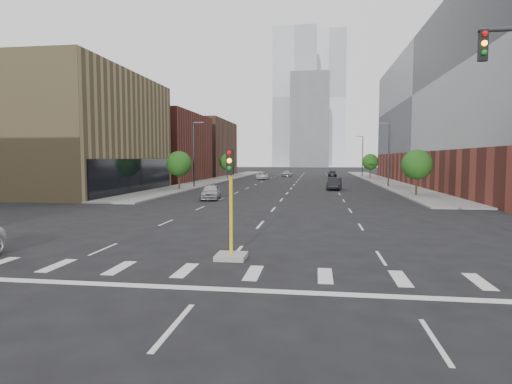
% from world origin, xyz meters
% --- Properties ---
extents(ground, '(400.00, 400.00, 0.00)m').
position_xyz_m(ground, '(0.00, 0.00, 0.00)').
color(ground, black).
rests_on(ground, ground).
extents(sidewalk_left_far, '(5.00, 92.00, 0.15)m').
position_xyz_m(sidewalk_left_far, '(-15.00, 74.00, 0.07)').
color(sidewalk_left_far, gray).
rests_on(sidewalk_left_far, ground).
extents(sidewalk_right_far, '(5.00, 92.00, 0.15)m').
position_xyz_m(sidewalk_right_far, '(15.00, 74.00, 0.07)').
color(sidewalk_right_far, gray).
rests_on(sidewalk_right_far, ground).
extents(building_left_mid, '(20.00, 24.00, 14.00)m').
position_xyz_m(building_left_mid, '(-27.50, 40.00, 7.00)').
color(building_left_mid, '#917C52').
rests_on(building_left_mid, ground).
extents(building_left_far_a, '(20.00, 22.00, 12.00)m').
position_xyz_m(building_left_far_a, '(-27.50, 66.00, 6.00)').
color(building_left_far_a, brown).
rests_on(building_left_far_a, ground).
extents(building_left_far_b, '(20.00, 24.00, 13.00)m').
position_xyz_m(building_left_far_b, '(-27.50, 92.00, 6.50)').
color(building_left_far_b, brown).
rests_on(building_left_far_b, ground).
extents(building_right_main, '(24.00, 70.00, 22.00)m').
position_xyz_m(building_right_main, '(29.50, 60.00, 11.00)').
color(building_right_main, brown).
rests_on(building_right_main, ground).
extents(tower_left, '(22.00, 22.00, 70.00)m').
position_xyz_m(tower_left, '(-8.00, 220.00, 35.00)').
color(tower_left, '#B2B7BC').
rests_on(tower_left, ground).
extents(tower_right, '(20.00, 20.00, 80.00)m').
position_xyz_m(tower_right, '(10.00, 260.00, 40.00)').
color(tower_right, '#B2B7BC').
rests_on(tower_right, ground).
extents(tower_mid, '(18.00, 18.00, 44.00)m').
position_xyz_m(tower_mid, '(0.00, 200.00, 22.00)').
color(tower_mid, slate).
rests_on(tower_mid, ground).
extents(median_traffic_signal, '(1.20, 1.20, 4.40)m').
position_xyz_m(median_traffic_signal, '(0.00, 8.97, 0.97)').
color(median_traffic_signal, '#999993').
rests_on(median_traffic_signal, ground).
extents(streetlight_right_a, '(1.60, 0.22, 9.07)m').
position_xyz_m(streetlight_right_a, '(13.41, 55.00, 5.01)').
color(streetlight_right_a, '#2D2D30').
rests_on(streetlight_right_a, ground).
extents(streetlight_right_b, '(1.60, 0.22, 9.07)m').
position_xyz_m(streetlight_right_b, '(13.41, 90.00, 5.01)').
color(streetlight_right_b, '#2D2D30').
rests_on(streetlight_right_b, ground).
extents(streetlight_left, '(1.60, 0.22, 9.07)m').
position_xyz_m(streetlight_left, '(-13.41, 50.00, 5.01)').
color(streetlight_left, '#2D2D30').
rests_on(streetlight_left, ground).
extents(tree_left_near, '(3.20, 3.20, 4.85)m').
position_xyz_m(tree_left_near, '(-14.00, 45.00, 3.39)').
color(tree_left_near, '#382619').
rests_on(tree_left_near, ground).
extents(tree_left_far, '(3.20, 3.20, 4.85)m').
position_xyz_m(tree_left_far, '(-14.00, 75.00, 3.39)').
color(tree_left_far, '#382619').
rests_on(tree_left_far, ground).
extents(tree_right_near, '(3.20, 3.20, 4.85)m').
position_xyz_m(tree_right_near, '(14.00, 40.00, 3.39)').
color(tree_right_near, '#382619').
rests_on(tree_right_near, ground).
extents(tree_right_far, '(3.20, 3.20, 4.85)m').
position_xyz_m(tree_right_far, '(14.00, 80.00, 3.39)').
color(tree_right_far, '#382619').
rests_on(tree_right_far, ground).
extents(car_near_left, '(2.42, 4.64, 1.51)m').
position_xyz_m(car_near_left, '(-6.95, 33.31, 0.75)').
color(car_near_left, '#A8A7AC').
rests_on(car_near_left, ground).
extents(car_mid_right, '(2.19, 4.94, 1.58)m').
position_xyz_m(car_mid_right, '(5.70, 48.61, 0.79)').
color(car_mid_right, black).
rests_on(car_mid_right, ground).
extents(car_far_left, '(2.94, 5.30, 1.40)m').
position_xyz_m(car_far_left, '(-7.12, 75.08, 0.70)').
color(car_far_left, silver).
rests_on(car_far_left, ground).
extents(car_deep_right, '(2.05, 4.78, 1.37)m').
position_xyz_m(car_deep_right, '(6.88, 88.78, 0.69)').
color(car_deep_right, black).
rests_on(car_deep_right, ground).
extents(car_distant, '(2.32, 4.39, 1.42)m').
position_xyz_m(car_distant, '(-3.13, 88.08, 0.71)').
color(car_distant, '#9F9FA3').
rests_on(car_distant, ground).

